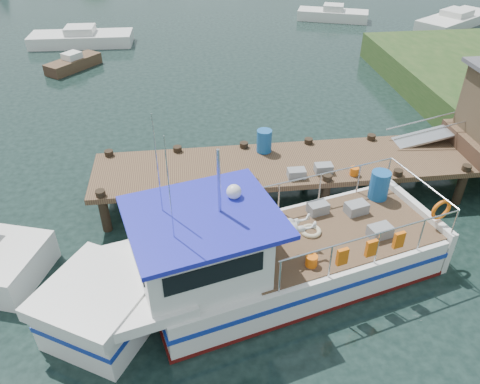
{
  "coord_description": "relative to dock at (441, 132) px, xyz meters",
  "views": [
    {
      "loc": [
        -2.58,
        -14.09,
        10.07
      ],
      "look_at": [
        -1.0,
        -1.5,
        1.3
      ],
      "focal_mm": 35.0,
      "sensor_mm": 36.0,
      "label": 1
    }
  ],
  "objects": [
    {
      "name": "ground_plane",
      "position": [
        -6.51,
        -0.01,
        -2.24
      ],
      "size": [
        160.0,
        160.0,
        0.0
      ],
      "primitive_type": "plane",
      "color": "black"
    },
    {
      "name": "dock",
      "position": [
        0.0,
        0.0,
        0.0
      ],
      "size": [
        16.6,
        3.0,
        4.78
      ],
      "color": "#4F3825",
      "rests_on": "ground"
    },
    {
      "name": "lobster_boat",
      "position": [
        -7.65,
        -4.57,
        -1.21
      ],
      "size": [
        11.83,
        5.88,
        5.7
      ],
      "rotation": [
        0.0,
        0.0,
        0.26
      ],
      "color": "silver",
      "rests_on": "ground"
    },
    {
      "name": "moored_rowboat",
      "position": [
        -15.7,
        14.78,
        -1.86
      ],
      "size": [
        3.16,
        3.45,
        1.02
      ],
      "rotation": [
        0.0,
        0.0,
        0.35
      ],
      "color": "#4F3825",
      "rests_on": "ground"
    },
    {
      "name": "moored_a",
      "position": [
        -15.92,
        19.63,
        -1.77
      ],
      "size": [
        6.94,
        2.56,
        1.26
      ],
      "rotation": [
        0.0,
        0.0,
        -0.38
      ],
      "color": "silver",
      "rests_on": "ground"
    },
    {
      "name": "moored_b",
      "position": [
        3.2,
        23.78,
        -1.79
      ],
      "size": [
        5.82,
        3.69,
        1.22
      ],
      "rotation": [
        0.0,
        0.0,
        0.25
      ],
      "color": "silver",
      "rests_on": "ground"
    },
    {
      "name": "moored_c",
      "position": [
        12.23,
        21.11,
        -1.8
      ],
      "size": [
        7.65,
        6.25,
        1.18
      ],
      "rotation": [
        0.0,
        0.0,
        0.41
      ],
      "color": "silver",
      "rests_on": "ground"
    }
  ]
}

